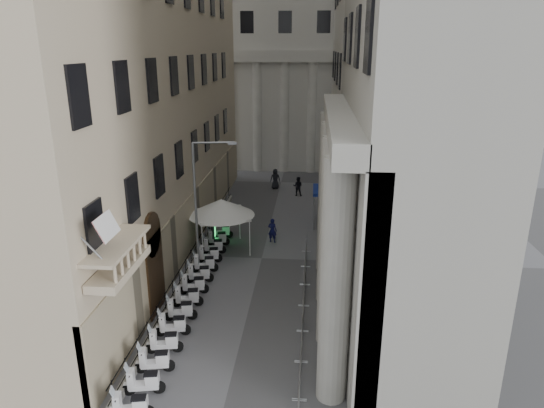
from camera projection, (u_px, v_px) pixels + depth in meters
The scene contains 29 objects.
far_building at pixel (288, 33), 55.33m from camera, with size 22.00×10.00×30.00m, color beige.
iron_fence at pixel (195, 263), 31.96m from camera, with size 0.30×28.00×1.40m, color black, non-canonical shape.
blue_awning at pixel (322, 225), 38.84m from camera, with size 1.60×3.00×3.00m, color navy, non-canonical shape.
flag at pixel (127, 400), 19.63m from camera, with size 1.00×1.40×8.20m, color #9E0C11, non-canonical shape.
scooter_1 at pixel (145, 394), 20.00m from camera, with size 0.56×1.40×1.50m, color white, non-canonical shape.
scooter_2 at pixel (156, 372), 21.34m from camera, with size 0.56×1.40×1.50m, color white, non-canonical shape.
scooter_3 at pixel (165, 352), 22.69m from camera, with size 0.56×1.40×1.50m, color white, non-canonical shape.
scooter_4 at pixel (174, 335), 24.04m from camera, with size 0.56×1.40×1.50m, color white, non-canonical shape.
scooter_5 at pixel (181, 320), 25.38m from camera, with size 0.56×1.40×1.50m, color white, non-canonical shape.
scooter_6 at pixel (188, 306), 26.73m from camera, with size 0.56×1.40×1.50m, color white, non-canonical shape.
scooter_7 at pixel (194, 294), 28.08m from camera, with size 0.56×1.40×1.50m, color white, non-canonical shape.
scooter_8 at pixel (200, 282), 29.43m from camera, with size 0.56×1.40×1.50m, color white, non-canonical shape.
scooter_9 at pixel (205, 272), 30.77m from camera, with size 0.56×1.40×1.50m, color white, non-canonical shape.
scooter_10 at pixel (210, 262), 32.12m from camera, with size 0.56×1.40×1.50m, color white, non-canonical shape.
scooter_11 at pixel (214, 254), 33.47m from camera, with size 0.56×1.40×1.50m, color white, non-canonical shape.
scooter_12 at pixel (218, 246), 34.81m from camera, with size 0.56×1.40×1.50m, color white, non-canonical shape.
scooter_13 at pixel (222, 238), 36.16m from camera, with size 0.56×1.40×1.50m, color white, non-canonical shape.
barrier_1 at pixel (300, 380), 20.81m from camera, with size 0.60×2.40×1.10m, color #A6A9AE, non-canonical shape.
barrier_2 at pixel (302, 346), 23.18m from camera, with size 0.60×2.40×1.10m, color #A6A9AE, non-canonical shape.
barrier_3 at pixel (303, 318), 25.55m from camera, with size 0.60×2.40×1.10m, color #A6A9AE, non-canonical shape.
barrier_4 at pixel (304, 295), 27.91m from camera, with size 0.60×2.40×1.10m, color #A6A9AE, non-canonical shape.
barrier_5 at pixel (305, 275), 30.28m from camera, with size 0.60×2.40×1.10m, color #A6A9AE, non-canonical shape.
barrier_6 at pixel (306, 259), 32.65m from camera, with size 0.60×2.40×1.10m, color #A6A9AE, non-canonical shape.
security_tent at pixel (230, 210), 32.72m from camera, with size 4.57×4.57×3.71m.
street_lamp at pixel (200, 196), 29.69m from camera, with size 2.68×0.59×8.27m.
info_kiosk at pixel (213, 231), 34.87m from camera, with size 0.42×0.94×1.93m.
pedestrian_a at pixel (272, 230), 35.16m from camera, with size 0.66×0.43×1.81m, color #0D0E37.
pedestrian_b at pixel (298, 186), 46.09m from camera, with size 0.91×0.71×1.87m, color black.
pedestrian_c at pixel (275, 179), 48.37m from camera, with size 0.99×0.64×2.02m, color black.
Camera 1 is at (3.28, -10.60, 13.69)m, focal length 32.00 mm.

